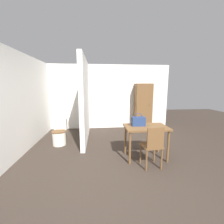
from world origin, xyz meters
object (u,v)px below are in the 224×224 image
object	(u,v)px
handbag	(138,121)
wooden_cabinet	(143,107)
wooden_chair	(153,145)
toilet	(60,134)
dining_table	(146,131)

from	to	relation	value
handbag	wooden_cabinet	world-z (taller)	wooden_cabinet
handbag	wooden_chair	bearing A→B (deg)	-72.18
toilet	wooden_chair	bearing A→B (deg)	-34.37
wooden_chair	handbag	world-z (taller)	handbag
dining_table	wooden_cabinet	xyz separation A→B (m)	(0.66, 2.43, 0.23)
wooden_chair	toilet	bearing A→B (deg)	140.75
dining_table	wooden_chair	bearing A→B (deg)	-89.92
wooden_chair	toilet	distance (m)	2.69
dining_table	wooden_chair	size ratio (longest dim) A/B	1.09
dining_table	toilet	bearing A→B (deg)	154.08
dining_table	wooden_cabinet	bearing A→B (deg)	74.76
toilet	handbag	size ratio (longest dim) A/B	2.30
wooden_cabinet	wooden_chair	bearing A→B (deg)	-102.98
dining_table	wooden_cabinet	distance (m)	2.53
wooden_cabinet	toilet	bearing A→B (deg)	-154.84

